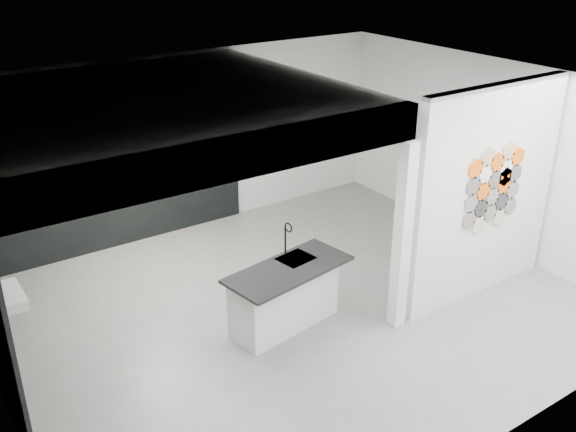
# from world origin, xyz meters

# --- Properties ---
(floor) EXTENTS (7.00, 6.00, 0.01)m
(floor) POSITION_xyz_m (0.00, 0.00, -0.01)
(floor) COLOR slate
(partition_panel) EXTENTS (2.45, 0.15, 2.80)m
(partition_panel) POSITION_xyz_m (2.23, -1.00, 1.40)
(partition_panel) COLOR silver
(partition_panel) RESTS_ON floor
(bay_clad_back) EXTENTS (4.40, 0.04, 2.35)m
(bay_clad_back) POSITION_xyz_m (-1.30, 2.97, 1.18)
(bay_clad_back) COLOR black
(bay_clad_back) RESTS_ON floor
(bulkhead) EXTENTS (4.40, 4.00, 0.40)m
(bulkhead) POSITION_xyz_m (-1.30, 1.00, 2.55)
(bulkhead) COLOR silver
(bulkhead) RESTS_ON corner_column
(corner_column) EXTENTS (0.16, 0.16, 2.35)m
(corner_column) POSITION_xyz_m (0.82, -1.00, 1.18)
(corner_column) COLOR silver
(corner_column) RESTS_ON floor
(fascia_beam) EXTENTS (4.40, 0.16, 0.40)m
(fascia_beam) POSITION_xyz_m (-1.30, -0.92, 2.55)
(fascia_beam) COLOR silver
(fascia_beam) RESTS_ON corner_column
(wall_basin) EXTENTS (0.40, 0.60, 0.12)m
(wall_basin) POSITION_xyz_m (-3.24, 0.80, 0.85)
(wall_basin) COLOR silver
(wall_basin) RESTS_ON bay_clad_left
(display_shelf) EXTENTS (3.00, 0.15, 0.04)m
(display_shelf) POSITION_xyz_m (-1.20, 2.87, 1.30)
(display_shelf) COLOR black
(display_shelf) RESTS_ON bay_clad_back
(kitchen_island) EXTENTS (1.64, 0.92, 1.25)m
(kitchen_island) POSITION_xyz_m (-0.33, -0.26, 0.42)
(kitchen_island) COLOR silver
(kitchen_island) RESTS_ON floor
(stockpot) EXTENTS (0.23, 0.23, 0.17)m
(stockpot) POSITION_xyz_m (-2.41, 2.87, 1.40)
(stockpot) COLOR black
(stockpot) RESTS_ON display_shelf
(kettle) EXTENTS (0.21, 0.21, 0.17)m
(kettle) POSITION_xyz_m (-0.22, 2.87, 1.40)
(kettle) COLOR black
(kettle) RESTS_ON display_shelf
(glass_bowl) EXTENTS (0.17, 0.17, 0.11)m
(glass_bowl) POSITION_xyz_m (0.15, 2.87, 1.37)
(glass_bowl) COLOR gray
(glass_bowl) RESTS_ON display_shelf
(glass_vase) EXTENTS (0.10, 0.10, 0.13)m
(glass_vase) POSITION_xyz_m (0.15, 2.87, 1.38)
(glass_vase) COLOR gray
(glass_vase) RESTS_ON display_shelf
(bottle_dark) EXTENTS (0.08, 0.08, 0.16)m
(bottle_dark) POSITION_xyz_m (-1.74, 2.87, 1.40)
(bottle_dark) COLOR black
(bottle_dark) RESTS_ON display_shelf
(utensil_cup) EXTENTS (0.09, 0.09, 0.10)m
(utensil_cup) POSITION_xyz_m (-1.97, 2.87, 1.37)
(utensil_cup) COLOR black
(utensil_cup) RESTS_ON display_shelf
(hex_tile_cluster) EXTENTS (1.04, 0.02, 1.16)m
(hex_tile_cluster) POSITION_xyz_m (2.26, -1.09, 1.50)
(hex_tile_cluster) COLOR #66635E
(hex_tile_cluster) RESTS_ON partition_panel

